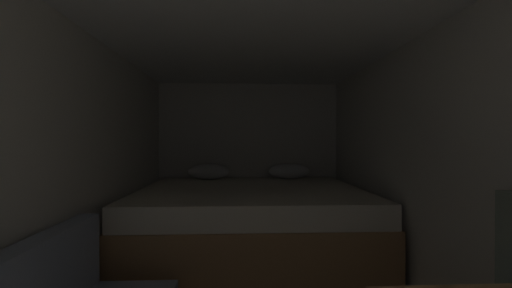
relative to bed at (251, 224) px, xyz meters
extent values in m
cube|color=silver|center=(0.00, 1.03, 0.60)|extent=(2.42, 0.05, 1.98)
cube|color=silver|center=(-1.18, -1.31, 0.60)|extent=(0.05, 4.63, 1.98)
cube|color=silver|center=(1.18, -1.31, 0.60)|extent=(0.05, 4.63, 1.98)
cube|color=white|center=(0.00, -1.31, 1.62)|extent=(2.42, 4.63, 0.05)
cube|color=#9E7247|center=(0.00, -0.01, -0.10)|extent=(2.20, 1.93, 0.56)
cube|color=beige|center=(0.00, -0.01, 0.27)|extent=(2.16, 1.89, 0.20)
ellipsoid|color=white|center=(-0.49, 0.74, 0.47)|extent=(0.50, 0.32, 0.19)
ellipsoid|color=white|center=(0.49, 0.74, 0.47)|extent=(0.50, 0.32, 0.19)
camera|label=1|loc=(-0.11, -3.35, 0.84)|focal=23.41mm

